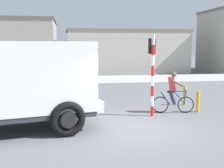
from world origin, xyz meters
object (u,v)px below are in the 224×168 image
object	(u,v)px
pedestrian_near_kerb	(55,77)
bollard_near	(198,101)
truck_foreground	(10,80)
traffic_light_pole	(152,64)
cyclist	(173,92)
bollard_far	(185,96)

from	to	relation	value
pedestrian_near_kerb	bollard_near	world-z (taller)	pedestrian_near_kerb
truck_foreground	traffic_light_pole	xyz separation A→B (m)	(5.11, 1.33, 0.40)
cyclist	bollard_far	size ratio (longest dim) A/B	1.91
bollard_near	bollard_far	distance (m)	1.40
traffic_light_pole	pedestrian_near_kerb	world-z (taller)	traffic_light_pole
truck_foreground	pedestrian_near_kerb	xyz separation A→B (m)	(1.04, 8.63, -0.82)
cyclist	pedestrian_near_kerb	bearing A→B (deg)	126.04
cyclist	bollard_near	bearing A→B (deg)	-0.57
truck_foreground	bollard_far	xyz separation A→B (m)	(7.21, 3.05, -1.22)
cyclist	bollard_far	world-z (taller)	cyclist
truck_foreground	cyclist	xyz separation A→B (m)	(6.11, 1.66, -0.80)
pedestrian_near_kerb	bollard_near	size ratio (longest dim) A/B	1.80
pedestrian_near_kerb	bollard_near	bearing A→B (deg)	-48.55
cyclist	pedestrian_near_kerb	xyz separation A→B (m)	(-5.08, 6.98, -0.02)
traffic_light_pole	pedestrian_near_kerb	xyz separation A→B (m)	(-4.07, 7.30, -1.22)
cyclist	traffic_light_pole	size ratio (longest dim) A/B	0.54
truck_foreground	pedestrian_near_kerb	distance (m)	8.74
bollard_near	pedestrian_near_kerb	bearing A→B (deg)	131.45
truck_foreground	bollard_far	bearing A→B (deg)	22.92
truck_foreground	bollard_far	world-z (taller)	truck_foreground
truck_foreground	pedestrian_near_kerb	world-z (taller)	truck_foreground
pedestrian_near_kerb	bollard_far	bearing A→B (deg)	-42.16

